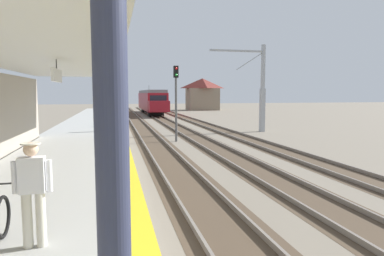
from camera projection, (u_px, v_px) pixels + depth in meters
The scene contains 9 objects.
station_platform at pixel (77, 151), 16.73m from camera, with size 5.00×80.00×0.91m.
track_pair_nearest_platform at pixel (156, 144), 21.64m from camera, with size 2.34×120.00×0.16m.
track_pair_middle at pixel (206, 143), 22.40m from camera, with size 2.34×120.00×0.16m.
track_pair_far_side at pixel (254, 141), 23.16m from camera, with size 2.34×120.00×0.16m.
approaching_train at pixel (152, 101), 54.72m from camera, with size 2.93×19.60×4.76m.
commuter_person at pixel (33, 189), 5.22m from camera, with size 0.59×0.30×1.67m.
rail_signal_post at pixel (176, 95), 23.03m from camera, with size 0.32×0.34×5.20m.
catenary_pylon_far_side at pixel (259, 90), 29.02m from camera, with size 5.00×0.40×7.50m.
distant_trackside_house at pixel (202, 94), 68.02m from camera, with size 6.60×5.28×6.40m.
Camera 1 is at (-0.64, -1.39, 3.31)m, focal length 31.43 mm.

